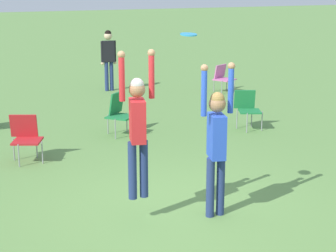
{
  "coord_description": "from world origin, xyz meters",
  "views": [
    {
      "loc": [
        -3.55,
        -6.92,
        3.3
      ],
      "look_at": [
        -0.08,
        0.06,
        1.3
      ],
      "focal_mm": 60.0,
      "sensor_mm": 36.0,
      "label": 1
    }
  ],
  "objects_px": {
    "camping_chair_3": "(223,76)",
    "person_spectator_near": "(109,54)",
    "person_defending": "(217,137)",
    "camping_chair_2": "(247,106)",
    "camping_chair_4": "(119,111)",
    "camping_chair_5": "(26,135)",
    "frisbee": "(189,34)",
    "person_jumping": "(137,122)"
  },
  "relations": [
    {
      "from": "person_jumping",
      "to": "person_spectator_near",
      "type": "xyz_separation_m",
      "value": [
        3.14,
        9.52,
        -0.3
      ]
    },
    {
      "from": "camping_chair_5",
      "to": "person_jumping",
      "type": "bearing_deg",
      "value": 128.71
    },
    {
      "from": "camping_chair_4",
      "to": "person_spectator_near",
      "type": "relative_size",
      "value": 0.5
    },
    {
      "from": "person_jumping",
      "to": "frisbee",
      "type": "relative_size",
      "value": 9.12
    },
    {
      "from": "frisbee",
      "to": "camping_chair_5",
      "type": "distance_m",
      "value": 4.54
    },
    {
      "from": "person_defending",
      "to": "camping_chair_5",
      "type": "bearing_deg",
      "value": -136.64
    },
    {
      "from": "camping_chair_5",
      "to": "camping_chair_4",
      "type": "bearing_deg",
      "value": -130.42
    },
    {
      "from": "person_jumping",
      "to": "camping_chair_3",
      "type": "height_order",
      "value": "person_jumping"
    },
    {
      "from": "camping_chair_5",
      "to": "person_spectator_near",
      "type": "xyz_separation_m",
      "value": [
        3.94,
        6.02,
        0.64
      ]
    },
    {
      "from": "camping_chair_5",
      "to": "person_spectator_near",
      "type": "distance_m",
      "value": 7.22
    },
    {
      "from": "camping_chair_3",
      "to": "person_defending",
      "type": "bearing_deg",
      "value": 31.77
    },
    {
      "from": "camping_chair_4",
      "to": "camping_chair_5",
      "type": "xyz_separation_m",
      "value": [
        -2.29,
        -1.01,
        -0.03
      ]
    },
    {
      "from": "person_jumping",
      "to": "camping_chair_5",
      "type": "xyz_separation_m",
      "value": [
        -0.8,
        3.5,
        -0.94
      ]
    },
    {
      "from": "camping_chair_2",
      "to": "person_spectator_near",
      "type": "height_order",
      "value": "person_spectator_near"
    },
    {
      "from": "person_spectator_near",
      "to": "camping_chair_5",
      "type": "bearing_deg",
      "value": -108.13
    },
    {
      "from": "person_defending",
      "to": "camping_chair_4",
      "type": "distance_m",
      "value": 4.91
    },
    {
      "from": "camping_chair_2",
      "to": "camping_chair_4",
      "type": "distance_m",
      "value": 2.96
    },
    {
      "from": "person_defending",
      "to": "person_spectator_near",
      "type": "bearing_deg",
      "value": -174.42
    },
    {
      "from": "person_defending",
      "to": "camping_chair_4",
      "type": "relative_size",
      "value": 2.38
    },
    {
      "from": "person_defending",
      "to": "frisbee",
      "type": "relative_size",
      "value": 9.75
    },
    {
      "from": "camping_chair_3",
      "to": "camping_chair_4",
      "type": "relative_size",
      "value": 0.88
    },
    {
      "from": "person_defending",
      "to": "camping_chair_5",
      "type": "xyz_separation_m",
      "value": [
        -1.86,
        3.84,
        -0.68
      ]
    },
    {
      "from": "frisbee",
      "to": "camping_chair_2",
      "type": "height_order",
      "value": "frisbee"
    },
    {
      "from": "camping_chair_3",
      "to": "person_spectator_near",
      "type": "relative_size",
      "value": 0.44
    },
    {
      "from": "person_jumping",
      "to": "frisbee",
      "type": "distance_m",
      "value": 1.37
    },
    {
      "from": "camping_chair_2",
      "to": "frisbee",
      "type": "bearing_deg",
      "value": 72.38
    },
    {
      "from": "camping_chair_5",
      "to": "person_spectator_near",
      "type": "bearing_deg",
      "value": -97.31
    },
    {
      "from": "camping_chair_4",
      "to": "camping_chair_5",
      "type": "relative_size",
      "value": 1.07
    },
    {
      "from": "frisbee",
      "to": "camping_chair_3",
      "type": "distance_m",
      "value": 10.03
    },
    {
      "from": "person_defending",
      "to": "person_spectator_near",
      "type": "distance_m",
      "value": 10.07
    },
    {
      "from": "person_defending",
      "to": "frisbee",
      "type": "distance_m",
      "value": 1.5
    },
    {
      "from": "person_defending",
      "to": "camping_chair_3",
      "type": "distance_m",
      "value": 9.67
    },
    {
      "from": "person_spectator_near",
      "to": "person_defending",
      "type": "bearing_deg",
      "value": -86.83
    },
    {
      "from": "person_jumping",
      "to": "camping_chair_3",
      "type": "bearing_deg",
      "value": -21.16
    },
    {
      "from": "frisbee",
      "to": "camping_chair_5",
      "type": "relative_size",
      "value": 0.26
    },
    {
      "from": "person_jumping",
      "to": "frisbee",
      "type": "height_order",
      "value": "frisbee"
    },
    {
      "from": "person_defending",
      "to": "frisbee",
      "type": "xyz_separation_m",
      "value": [
        -0.41,
        0.09,
        1.44
      ]
    },
    {
      "from": "person_jumping",
      "to": "person_defending",
      "type": "bearing_deg",
      "value": -90.0
    },
    {
      "from": "frisbee",
      "to": "camping_chair_3",
      "type": "bearing_deg",
      "value": 55.25
    },
    {
      "from": "person_spectator_near",
      "to": "camping_chair_2",
      "type": "bearing_deg",
      "value": -63.55
    },
    {
      "from": "person_defending",
      "to": "camping_chair_2",
      "type": "height_order",
      "value": "person_defending"
    },
    {
      "from": "camping_chair_3",
      "to": "person_spectator_near",
      "type": "xyz_separation_m",
      "value": [
        -3.1,
        1.72,
        0.67
      ]
    }
  ]
}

